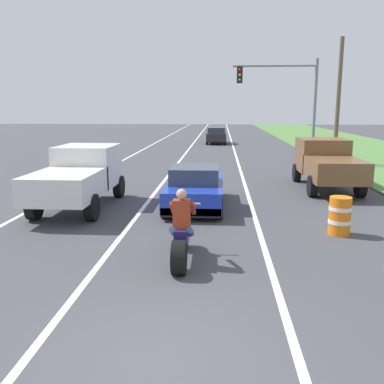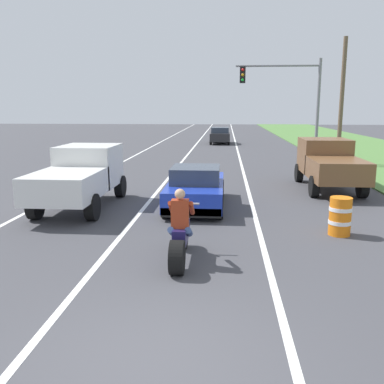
{
  "view_description": "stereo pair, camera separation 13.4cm",
  "coord_description": "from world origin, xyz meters",
  "px_view_note": "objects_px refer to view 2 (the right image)",
  "views": [
    {
      "loc": [
        0.73,
        -4.88,
        3.26
      ],
      "look_at": [
        -0.03,
        6.38,
        1.0
      ],
      "focal_mm": 39.43,
      "sensor_mm": 36.0,
      "label": 1
    },
    {
      "loc": [
        0.87,
        -4.87,
        3.26
      ],
      "look_at": [
        -0.03,
        6.38,
        1.0
      ],
      "focal_mm": 39.43,
      "sensor_mm": 36.0,
      "label": 2
    }
  ],
  "objects_px": {
    "pickup_truck_left_lane_white": "(81,174)",
    "motorcycle_with_rider": "(180,237)",
    "sports_car_blue": "(196,188)",
    "pickup_truck_right_shoulder_brown": "(329,162)",
    "distant_car_far_ahead": "(220,135)",
    "construction_barrel_nearest": "(340,216)",
    "traffic_light_mast_near": "(292,94)"
  },
  "relations": [
    {
      "from": "motorcycle_with_rider",
      "to": "pickup_truck_left_lane_white",
      "type": "bearing_deg",
      "value": 127.99
    },
    {
      "from": "motorcycle_with_rider",
      "to": "sports_car_blue",
      "type": "relative_size",
      "value": 0.51
    },
    {
      "from": "distant_car_far_ahead",
      "to": "pickup_truck_right_shoulder_brown",
      "type": "bearing_deg",
      "value": -77.85
    },
    {
      "from": "pickup_truck_left_lane_white",
      "to": "sports_car_blue",
      "type": "bearing_deg",
      "value": 6.09
    },
    {
      "from": "pickup_truck_right_shoulder_brown",
      "to": "traffic_light_mast_near",
      "type": "bearing_deg",
      "value": 92.97
    },
    {
      "from": "motorcycle_with_rider",
      "to": "distant_car_far_ahead",
      "type": "relative_size",
      "value": 0.55
    },
    {
      "from": "sports_car_blue",
      "to": "traffic_light_mast_near",
      "type": "height_order",
      "value": "traffic_light_mast_near"
    },
    {
      "from": "traffic_light_mast_near",
      "to": "pickup_truck_right_shoulder_brown",
      "type": "bearing_deg",
      "value": -87.03
    },
    {
      "from": "sports_car_blue",
      "to": "pickup_truck_right_shoulder_brown",
      "type": "distance_m",
      "value": 6.22
    },
    {
      "from": "motorcycle_with_rider",
      "to": "sports_car_blue",
      "type": "height_order",
      "value": "motorcycle_with_rider"
    },
    {
      "from": "sports_car_blue",
      "to": "motorcycle_with_rider",
      "type": "bearing_deg",
      "value": -89.57
    },
    {
      "from": "motorcycle_with_rider",
      "to": "construction_barrel_nearest",
      "type": "bearing_deg",
      "value": 31.13
    },
    {
      "from": "pickup_truck_left_lane_white",
      "to": "construction_barrel_nearest",
      "type": "xyz_separation_m",
      "value": [
        7.73,
        -2.52,
        -0.6
      ]
    },
    {
      "from": "pickup_truck_right_shoulder_brown",
      "to": "distant_car_far_ahead",
      "type": "xyz_separation_m",
      "value": [
        -4.7,
        21.83,
        -0.33
      ]
    },
    {
      "from": "sports_car_blue",
      "to": "construction_barrel_nearest",
      "type": "distance_m",
      "value": 4.92
    },
    {
      "from": "pickup_truck_right_shoulder_brown",
      "to": "distant_car_far_ahead",
      "type": "distance_m",
      "value": 22.33
    },
    {
      "from": "pickup_truck_left_lane_white",
      "to": "motorcycle_with_rider",
      "type": "bearing_deg",
      "value": -52.01
    },
    {
      "from": "sports_car_blue",
      "to": "construction_barrel_nearest",
      "type": "relative_size",
      "value": 4.3
    },
    {
      "from": "motorcycle_with_rider",
      "to": "traffic_light_mast_near",
      "type": "xyz_separation_m",
      "value": [
        4.68,
        16.69,
        3.42
      ]
    },
    {
      "from": "motorcycle_with_rider",
      "to": "distant_car_far_ahead",
      "type": "distance_m",
      "value": 30.61
    },
    {
      "from": "pickup_truck_right_shoulder_brown",
      "to": "distant_car_far_ahead",
      "type": "relative_size",
      "value": 1.2
    },
    {
      "from": "traffic_light_mast_near",
      "to": "sports_car_blue",
      "type": "bearing_deg",
      "value": -112.49
    },
    {
      "from": "pickup_truck_left_lane_white",
      "to": "traffic_light_mast_near",
      "type": "bearing_deg",
      "value": 54.26
    },
    {
      "from": "motorcycle_with_rider",
      "to": "construction_barrel_nearest",
      "type": "height_order",
      "value": "motorcycle_with_rider"
    },
    {
      "from": "pickup_truck_left_lane_white",
      "to": "traffic_light_mast_near",
      "type": "height_order",
      "value": "traffic_light_mast_near"
    },
    {
      "from": "motorcycle_with_rider",
      "to": "construction_barrel_nearest",
      "type": "xyz_separation_m",
      "value": [
        3.92,
        2.37,
        -0.09
      ]
    },
    {
      "from": "motorcycle_with_rider",
      "to": "traffic_light_mast_near",
      "type": "distance_m",
      "value": 17.66
    },
    {
      "from": "construction_barrel_nearest",
      "to": "traffic_light_mast_near",
      "type": "bearing_deg",
      "value": 86.94
    },
    {
      "from": "motorcycle_with_rider",
      "to": "construction_barrel_nearest",
      "type": "distance_m",
      "value": 4.58
    },
    {
      "from": "sports_car_blue",
      "to": "pickup_truck_right_shoulder_brown",
      "type": "bearing_deg",
      "value": 34.23
    },
    {
      "from": "traffic_light_mast_near",
      "to": "pickup_truck_left_lane_white",
      "type": "bearing_deg",
      "value": -125.74
    },
    {
      "from": "sports_car_blue",
      "to": "distant_car_far_ahead",
      "type": "height_order",
      "value": "distant_car_far_ahead"
    }
  ]
}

